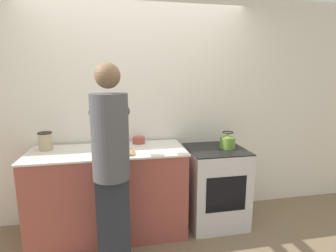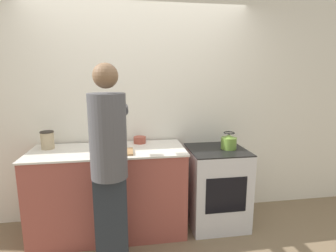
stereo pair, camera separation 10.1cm
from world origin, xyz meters
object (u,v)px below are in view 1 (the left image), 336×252
person (111,162)px  knife (112,152)px  kettle (228,141)px  oven (215,186)px  bowl_prep (139,140)px  cutting_board (115,153)px  canister_jar (45,141)px

person → knife: person is taller
person → kettle: person is taller
person → kettle: bearing=22.8°
oven → bowl_prep: bowl_prep is taller
knife → cutting_board: bearing=12.2°
cutting_board → canister_jar: 0.76m
cutting_board → bowl_prep: 0.44m
knife → canister_jar: canister_jar is taller
oven → kettle: 0.54m
oven → person: size_ratio=0.49×
canister_jar → kettle: bearing=-4.3°
kettle → bowl_prep: 1.00m
cutting_board → kettle: 1.25m
oven → kettle: kettle is taller
canister_jar → cutting_board: bearing=-21.0°
cutting_board → canister_jar: canister_jar is taller
person → knife: bearing=89.3°
knife → kettle: 1.28m
knife → canister_jar: 0.74m
kettle → canister_jar: canister_jar is taller
oven → bowl_prep: size_ratio=6.36×
bowl_prep → oven: bearing=-14.5°
oven → bowl_prep: (-0.85, 0.22, 0.53)m
oven → bowl_prep: bearing=165.5°
person → bowl_prep: person is taller
bowl_prep → person: bearing=-111.1°
person → cutting_board: person is taller
bowl_prep → cutting_board: bearing=-126.5°
oven → person: 1.38m
kettle → person: bearing=-157.2°
kettle → knife: bearing=-173.3°
knife → bowl_prep: 0.48m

